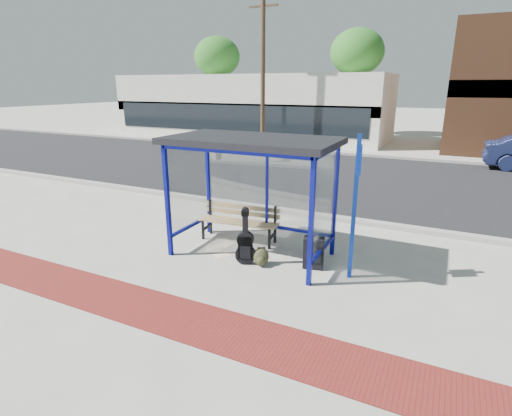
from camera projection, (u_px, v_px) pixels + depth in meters
The scene contains 19 objects.
ground at pixel (252, 254), 8.32m from camera, with size 120.00×120.00×0.00m, color #B2ADA0.
brick_paver_strip at pixel (176, 316), 6.08m from camera, with size 60.00×1.00×0.01m, color maroon.
curb_near at pixel (299, 213), 10.79m from camera, with size 60.00×0.25×0.12m, color gray.
street_asphalt at pixel (345, 177), 15.19m from camera, with size 60.00×10.00×0.00m, color black.
curb_far at pixel (371, 156), 19.55m from camera, with size 60.00×0.25×0.12m, color gray.
far_sidewalk at pixel (377, 151), 21.20m from camera, with size 60.00×4.00×0.01m, color #B2ADA0.
bus_shelter at pixel (253, 155), 7.77m from camera, with size 3.30×1.80×2.42m.
storefront_white at pixel (251, 106), 26.94m from camera, with size 18.00×6.04×4.00m.
tree_left at pixel (217, 57), 31.45m from camera, with size 3.60×3.60×7.03m.
tree_mid at pixel (357, 53), 26.86m from camera, with size 3.60×3.60×7.03m.
utility_pole_west at pixel (263, 70), 21.12m from camera, with size 1.60×0.24×8.00m.
bench at pixel (240, 220), 8.95m from camera, with size 1.83×0.59×0.85m.
guitar_bag at pixel (245, 245), 7.76m from camera, with size 0.41×0.25×1.09m.
suitcase at pixel (314, 253), 7.62m from camera, with size 0.43×0.33×0.67m.
backpack at pixel (261, 257), 7.75m from camera, with size 0.36×0.35×0.36m.
sign_post at pixel (355, 200), 6.90m from camera, with size 0.14×0.32×2.61m.
newspaper_a at pixel (213, 249), 8.56m from camera, with size 0.40×0.32×0.01m, color white.
newspaper_b at pixel (222, 255), 8.27m from camera, with size 0.33×0.26×0.01m, color white.
newspaper_c at pixel (225, 245), 8.81m from camera, with size 0.36×0.28×0.01m, color white.
Camera 1 is at (3.43, -6.85, 3.38)m, focal length 28.00 mm.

